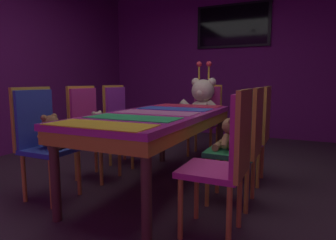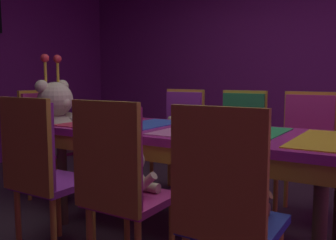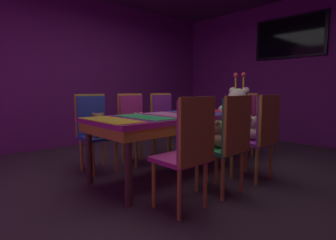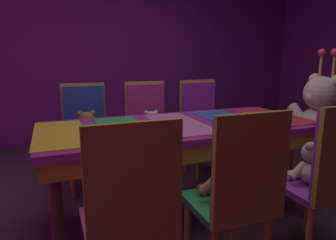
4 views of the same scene
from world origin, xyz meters
TOP-DOWN VIEW (x-y plane):
  - ground_plane at (0.00, 0.00)m, footprint 7.90×7.90m
  - wall_back at (0.00, 3.20)m, footprint 5.20×0.12m
  - banquet_table at (0.00, 0.00)m, footprint 0.90×2.02m
  - chair_left_0 at (-0.86, -0.60)m, footprint 0.42×0.41m
  - teddy_left_0 at (-0.72, -0.60)m, footprint 0.24×0.31m
  - chair_left_1 at (-0.83, 0.01)m, footprint 0.42×0.41m
  - teddy_left_1 at (-0.69, 0.01)m, footprint 0.22×0.28m
  - chair_left_2 at (-0.83, 0.60)m, footprint 0.42×0.41m
  - chair_right_0 at (0.83, -0.59)m, footprint 0.42×0.41m
  - chair_right_1 at (0.84, -0.03)m, footprint 0.42×0.41m
  - teddy_right_1 at (0.70, -0.03)m, footprint 0.23×0.30m
  - chair_right_2 at (0.85, 0.58)m, footprint 0.42×0.41m
  - teddy_right_2 at (0.70, 0.58)m, footprint 0.23×0.29m
  - throne_chair at (0.00, 1.54)m, footprint 0.41×0.42m
  - king_teddy_bear at (0.00, 1.38)m, footprint 0.66×0.51m
  - wall_tv at (0.00, 3.11)m, footprint 1.35×0.06m

SIDE VIEW (x-z plane):
  - ground_plane at x=0.00m, z-range 0.00..0.00m
  - teddy_left_1 at x=-0.69m, z-range 0.44..0.71m
  - teddy_right_2 at x=0.70m, z-range 0.44..0.71m
  - teddy_right_1 at x=0.70m, z-range 0.44..0.72m
  - teddy_left_0 at x=-0.72m, z-range 0.44..0.73m
  - chair_left_0 at x=-0.86m, z-range 0.10..1.09m
  - chair_left_1 at x=-0.83m, z-range 0.10..1.09m
  - chair_left_2 at x=-0.83m, z-range 0.10..1.09m
  - chair_right_0 at x=0.83m, z-range 0.10..1.09m
  - chair_right_1 at x=0.84m, z-range 0.10..1.09m
  - chair_right_2 at x=0.85m, z-range 0.10..1.09m
  - throne_chair at x=0.00m, z-range 0.10..1.09m
  - banquet_table at x=0.00m, z-range 0.28..1.03m
  - king_teddy_bear at x=0.00m, z-range 0.31..1.15m
  - wall_back at x=0.00m, z-range 0.00..2.80m
  - wall_tv at x=0.00m, z-range 1.66..2.44m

